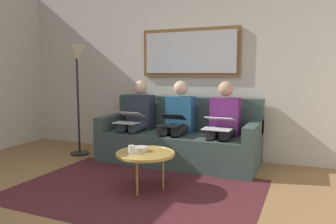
{
  "coord_description": "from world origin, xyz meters",
  "views": [
    {
      "loc": [
        -1.65,
        2.1,
        1.25
      ],
      "look_at": [
        0.0,
        -1.7,
        0.75
      ],
      "focal_mm": 34.72,
      "sensor_mm": 36.0,
      "label": 1
    }
  ],
  "objects_px": {
    "person_middle": "(178,119)",
    "laptop_silver": "(129,118)",
    "person_left": "(223,122)",
    "standing_lamp": "(77,65)",
    "laptop_white": "(219,123)",
    "laptop_black": "(171,121)",
    "coffee_table": "(145,154)",
    "bowl": "(140,149)",
    "framed_mirror": "(190,52)",
    "couch": "(180,139)",
    "cup": "(132,150)",
    "person_right": "(137,117)"
  },
  "relations": [
    {
      "from": "cup",
      "to": "coffee_table",
      "type": "bearing_deg",
      "value": -138.82
    },
    {
      "from": "couch",
      "to": "bowl",
      "type": "xyz_separation_m",
      "value": [
        -0.01,
        1.18,
        0.12
      ]
    },
    {
      "from": "standing_lamp",
      "to": "bowl",
      "type": "bearing_deg",
      "value": 149.64
    },
    {
      "from": "laptop_white",
      "to": "person_right",
      "type": "relative_size",
      "value": 0.31
    },
    {
      "from": "person_middle",
      "to": "laptop_silver",
      "type": "bearing_deg",
      "value": 20.55
    },
    {
      "from": "cup",
      "to": "laptop_black",
      "type": "relative_size",
      "value": 0.26
    },
    {
      "from": "coffee_table",
      "to": "couch",
      "type": "bearing_deg",
      "value": -86.02
    },
    {
      "from": "framed_mirror",
      "to": "person_middle",
      "type": "height_order",
      "value": "framed_mirror"
    },
    {
      "from": "framed_mirror",
      "to": "standing_lamp",
      "type": "distance_m",
      "value": 1.69
    },
    {
      "from": "cup",
      "to": "person_middle",
      "type": "distance_m",
      "value": 1.26
    },
    {
      "from": "couch",
      "to": "laptop_white",
      "type": "xyz_separation_m",
      "value": [
        -0.64,
        0.31,
        0.32
      ]
    },
    {
      "from": "coffee_table",
      "to": "framed_mirror",
      "type": "bearing_deg",
      "value": -86.98
    },
    {
      "from": "bowl",
      "to": "person_middle",
      "type": "relative_size",
      "value": 0.14
    },
    {
      "from": "laptop_white",
      "to": "person_middle",
      "type": "distance_m",
      "value": 0.68
    },
    {
      "from": "bowl",
      "to": "person_right",
      "type": "height_order",
      "value": "person_right"
    },
    {
      "from": "bowl",
      "to": "standing_lamp",
      "type": "bearing_deg",
      "value": -30.36
    },
    {
      "from": "cup",
      "to": "person_middle",
      "type": "height_order",
      "value": "person_middle"
    },
    {
      "from": "bowl",
      "to": "cup",
      "type": "bearing_deg",
      "value": 77.02
    },
    {
      "from": "laptop_white",
      "to": "cup",
      "type": "bearing_deg",
      "value": 56.4
    },
    {
      "from": "couch",
      "to": "cup",
      "type": "relative_size",
      "value": 24.44
    },
    {
      "from": "coffee_table",
      "to": "person_middle",
      "type": "height_order",
      "value": "person_middle"
    },
    {
      "from": "person_middle",
      "to": "laptop_white",
      "type": "bearing_deg",
      "value": 159.18
    },
    {
      "from": "person_right",
      "to": "laptop_white",
      "type": "bearing_deg",
      "value": 169.24
    },
    {
      "from": "couch",
      "to": "coffee_table",
      "type": "xyz_separation_m",
      "value": [
        -0.08,
        1.22,
        0.08
      ]
    },
    {
      "from": "person_right",
      "to": "standing_lamp",
      "type": "bearing_deg",
      "value": 12.33
    },
    {
      "from": "laptop_white",
      "to": "laptop_silver",
      "type": "xyz_separation_m",
      "value": [
        1.28,
        -0.0,
        -0.01
      ]
    },
    {
      "from": "laptop_white",
      "to": "laptop_black",
      "type": "bearing_deg",
      "value": -0.57
    },
    {
      "from": "bowl",
      "to": "standing_lamp",
      "type": "relative_size",
      "value": 0.09
    },
    {
      "from": "person_middle",
      "to": "coffee_table",
      "type": "bearing_deg",
      "value": 94.22
    },
    {
      "from": "couch",
      "to": "laptop_black",
      "type": "relative_size",
      "value": 6.32
    },
    {
      "from": "person_right",
      "to": "person_left",
      "type": "bearing_deg",
      "value": 180.0
    },
    {
      "from": "framed_mirror",
      "to": "laptop_white",
      "type": "bearing_deg",
      "value": 132.43
    },
    {
      "from": "bowl",
      "to": "coffee_table",
      "type": "bearing_deg",
      "value": 153.82
    },
    {
      "from": "couch",
      "to": "laptop_silver",
      "type": "xyz_separation_m",
      "value": [
        0.64,
        0.31,
        0.31
      ]
    },
    {
      "from": "framed_mirror",
      "to": "cup",
      "type": "bearing_deg",
      "value": 89.12
    },
    {
      "from": "cup",
      "to": "laptop_white",
      "type": "xyz_separation_m",
      "value": [
        -0.67,
        -1.0,
        0.18
      ]
    },
    {
      "from": "laptop_black",
      "to": "cup",
      "type": "bearing_deg",
      "value": 88.51
    },
    {
      "from": "coffee_table",
      "to": "cup",
      "type": "relative_size",
      "value": 7.0
    },
    {
      "from": "person_left",
      "to": "standing_lamp",
      "type": "distance_m",
      "value": 2.33
    },
    {
      "from": "couch",
      "to": "framed_mirror",
      "type": "xyz_separation_m",
      "value": [
        0.0,
        -0.39,
        1.24
      ]
    },
    {
      "from": "coffee_table",
      "to": "laptop_white",
      "type": "bearing_deg",
      "value": -121.51
    },
    {
      "from": "cup",
      "to": "person_left",
      "type": "distance_m",
      "value": 1.42
    },
    {
      "from": "couch",
      "to": "person_middle",
      "type": "xyz_separation_m",
      "value": [
        0.0,
        0.07,
        0.3
      ]
    },
    {
      "from": "couch",
      "to": "laptop_white",
      "type": "distance_m",
      "value": 0.78
    },
    {
      "from": "laptop_white",
      "to": "couch",
      "type": "bearing_deg",
      "value": -25.99
    },
    {
      "from": "person_right",
      "to": "laptop_silver",
      "type": "xyz_separation_m",
      "value": [
        -0.0,
        0.24,
        0.01
      ]
    },
    {
      "from": "person_middle",
      "to": "cup",
      "type": "bearing_deg",
      "value": 88.8
    },
    {
      "from": "couch",
      "to": "laptop_silver",
      "type": "distance_m",
      "value": 0.78
    },
    {
      "from": "laptop_silver",
      "to": "bowl",
      "type": "bearing_deg",
      "value": 126.56
    },
    {
      "from": "framed_mirror",
      "to": "person_left",
      "type": "relative_size",
      "value": 1.32
    }
  ]
}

